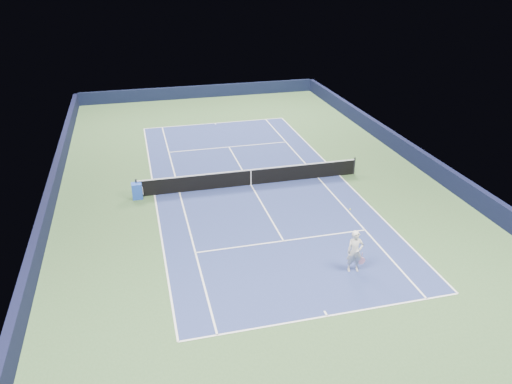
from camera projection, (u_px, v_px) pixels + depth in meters
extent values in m
plane|color=#36552E|center=(251.00, 185.00, 28.76)|extent=(40.00, 40.00, 0.00)
cube|color=black|center=(200.00, 92.00, 45.84)|extent=(22.00, 0.35, 1.10)
cube|color=#111433|center=(420.00, 159.00, 30.92)|extent=(0.35, 40.00, 1.10)
cube|color=black|center=(50.00, 197.00, 26.12)|extent=(0.35, 40.00, 1.10)
cube|color=navy|center=(251.00, 185.00, 28.76)|extent=(10.97, 23.77, 0.01)
cube|color=white|center=(215.00, 123.00, 39.14)|extent=(10.97, 0.08, 0.00)
cube|color=white|center=(327.00, 316.00, 18.38)|extent=(10.97, 0.08, 0.00)
cube|color=white|center=(339.00, 175.00, 29.97)|extent=(0.08, 23.77, 0.00)
cube|color=white|center=(155.00, 195.00, 27.54)|extent=(0.08, 23.77, 0.00)
cube|color=white|center=(318.00, 178.00, 29.67)|extent=(0.08, 23.77, 0.00)
cube|color=white|center=(179.00, 192.00, 27.84)|extent=(0.08, 23.77, 0.00)
cube|color=white|center=(229.00, 147.00, 34.35)|extent=(8.23, 0.08, 0.00)
cube|color=white|center=(284.00, 241.00, 23.17)|extent=(8.23, 0.08, 0.00)
cube|color=white|center=(251.00, 185.00, 28.76)|extent=(0.08, 12.80, 0.00)
cube|color=white|center=(215.00, 124.00, 39.00)|extent=(0.08, 0.30, 0.00)
cube|color=white|center=(326.00, 313.00, 18.51)|extent=(0.08, 0.30, 0.00)
cylinder|color=black|center=(137.00, 188.00, 27.11)|extent=(0.10, 0.10, 1.07)
cylinder|color=black|center=(354.00, 166.00, 29.95)|extent=(0.10, 0.10, 1.07)
cube|color=black|center=(251.00, 178.00, 28.56)|extent=(12.80, 0.03, 0.91)
cube|color=white|center=(251.00, 170.00, 28.35)|extent=(12.80, 0.04, 0.06)
cube|color=white|center=(251.00, 178.00, 28.56)|extent=(0.05, 0.04, 0.91)
cube|color=#1E45B7|center=(137.00, 191.00, 27.01)|extent=(0.55, 0.50, 0.89)
cube|color=white|center=(142.00, 190.00, 27.07)|extent=(0.05, 0.39, 0.39)
imported|color=silver|center=(355.00, 251.00, 20.62)|extent=(0.74, 0.54, 1.88)
cylinder|color=pink|center=(362.00, 256.00, 20.75)|extent=(0.03, 0.03, 0.31)
cylinder|color=black|center=(362.00, 261.00, 20.86)|extent=(0.31, 0.02, 0.31)
cylinder|color=pink|center=(362.00, 261.00, 20.86)|extent=(0.33, 0.03, 0.33)
sphere|color=#CBDD2E|center=(350.00, 209.00, 20.89)|extent=(0.07, 0.07, 0.07)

